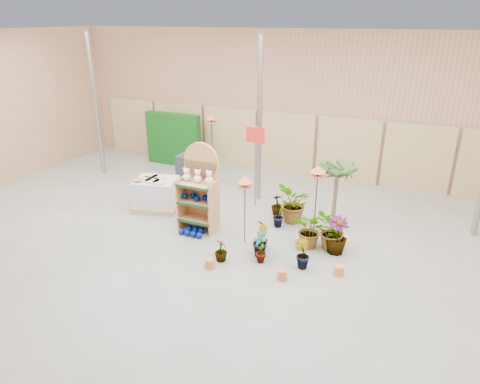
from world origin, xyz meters
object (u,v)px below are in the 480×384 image
at_px(pallet_stack, 157,194).
at_px(potted_plant_2, 311,230).
at_px(display_shelf, 200,190).
at_px(bird_table_front, 245,182).

distance_m(pallet_stack, potted_plant_2, 4.35).
height_order(display_shelf, potted_plant_2, display_shelf).
bearing_deg(potted_plant_2, display_shelf, -177.51).
distance_m(display_shelf, pallet_stack, 1.81).
xyz_separation_m(display_shelf, potted_plant_2, (2.70, 0.12, -0.57)).
relative_size(pallet_stack, potted_plant_2, 1.67).
bearing_deg(potted_plant_2, pallet_stack, 174.62).
bearing_deg(display_shelf, pallet_stack, 162.48).
distance_m(display_shelf, bird_table_front, 1.42).
height_order(bird_table_front, potted_plant_2, bird_table_front).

